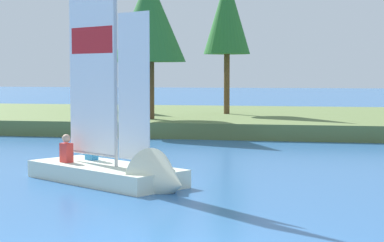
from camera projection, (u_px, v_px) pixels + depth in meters
name	position (u px, v px, depth m)	size (l,w,h in m)	color
shore_bank	(281.00, 120.00, 31.79)	(80.00, 13.61, 0.60)	#5B703D
shoreline_tree_left	(91.00, 25.00, 34.84)	(2.07, 2.07, 6.00)	brown
shoreline_tree_midleft	(149.00, 19.00, 27.81)	(2.96, 2.96, 5.79)	brown
shoreline_tree_centre	(227.00, 15.00, 31.22)	(2.11, 2.11, 6.28)	brown
sailboat	(127.00, 166.00, 15.25)	(4.54, 3.65, 6.52)	silver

